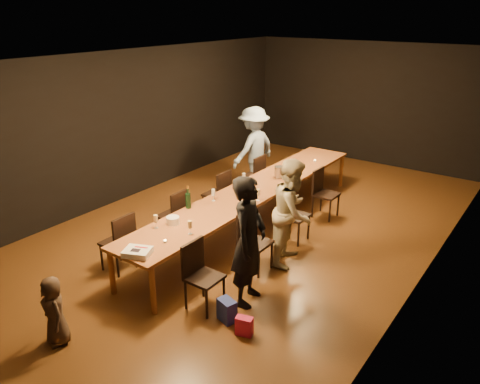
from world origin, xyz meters
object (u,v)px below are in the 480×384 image
Objects in this scene: table at (254,192)px; child at (54,311)px; woman_birthday at (249,241)px; woman_tan at (292,212)px; ice_bucket at (279,172)px; chair_right_0 at (204,277)px; chair_left_1 at (172,215)px; champagne_bottle at (188,197)px; chair_right_2 at (295,215)px; plate_stack at (173,220)px; chair_right_3 at (326,194)px; chair_left_0 at (117,242)px; birthday_cake at (137,252)px; chair_left_3 at (252,176)px; chair_left_2 at (216,194)px; chair_right_1 at (255,242)px; man_blue at (254,148)px.

table is 6.86× the size of child.
woman_birthday reaches higher than woman_tan.
ice_bucket is (0.18, 4.77, 0.42)m from child.
chair_right_0 is 3.33m from ice_bucket.
champagne_bottle is at bearing -102.49° from chair_left_1.
champagne_bottle reaches higher than chair_right_2.
table is at bearing 46.53° from woman_tan.
plate_stack is at bearing -28.57° from chair_right_2.
ice_bucket is at bearing -63.93° from chair_right_3.
champagne_bottle is at bearing -106.28° from table.
chair_right_2 is (0.00, 2.40, 0.00)m from chair_right_0.
champagne_bottle is (0.47, -0.10, 0.47)m from chair_left_1.
chair_right_3 is 2.94m from chair_left_1.
chair_left_0 is 2.17m from woman_birthday.
child is at bearing 131.73° from woman_birthday.
champagne_bottle is at bearing 83.91° from birthday_cake.
table is 1.89m from plate_stack.
chair_right_3 and chair_left_3 have the same top height.
woman_birthday is (2.08, -0.72, 0.43)m from chair_left_1.
chair_right_3 is 1.00× the size of chair_left_2.
chair_right_1 reaches higher than plate_stack.
chair_right_0 is at bearing -70.50° from table.
ice_bucket is at bearing -24.02° from chair_left_1.
ice_bucket is at bearing -134.96° from chair_right_2.
man_blue is (-2.00, 4.10, 0.44)m from chair_right_0.
birthday_cake is (-0.75, -2.84, 0.32)m from chair_right_2.
plate_stack is (-0.04, 2.08, 0.37)m from child.
chair_left_3 is 3.78m from woman_birthday.
chair_left_3 is 0.52× the size of woman_birthday.
chair_right_1 is 2.19× the size of birthday_cake.
plate_stack is at bearing -52.50° from chair_left_0.
chair_left_1 is at bearing -125.31° from table.
chair_right_2 is at bearing -54.78° from chair_left_1.
chair_left_2 is (-0.85, 0.00, -0.24)m from table.
man_blue is at bearing 117.77° from child.
chair_right_0 is 1.82m from woman_tan.
chair_left_3 is at bearing 0.00° from chair_left_0.
chair_left_0 is 4.13m from man_blue.
chair_right_3 is at bearing -90.00° from chair_left_3.
champagne_bottle is at bearing 112.86° from child.
woman_birthday is at bearing 73.83° from child.
chair_left_1 is (0.00, 1.20, 0.00)m from chair_left_0.
woman_birthday is 1.00× the size of man_blue.
chair_right_1 and chair_right_2 have the same top height.
woman_birthday is 4.77× the size of champagne_bottle.
chair_left_1 is 0.52× the size of woman_birthday.
chair_right_0 is 1.70m from chair_left_0.
ice_bucket is (-0.81, -0.39, 0.39)m from chair_right_3.
chair_right_2 is 2.94m from chair_left_0.
chair_left_0 is at bearing -35.31° from chair_right_2.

